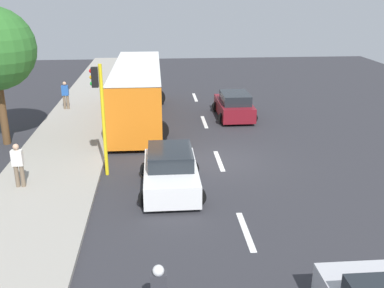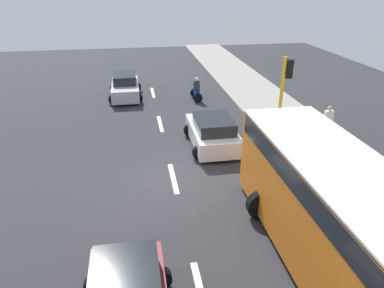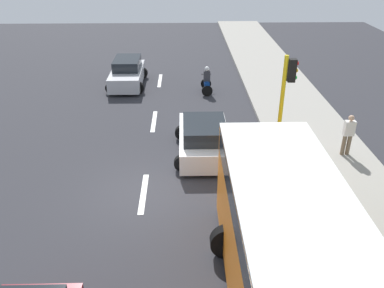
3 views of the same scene
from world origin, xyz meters
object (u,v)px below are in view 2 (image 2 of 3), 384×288
at_px(car_silver, 125,87).
at_px(pedestrian_near_signal, 328,121).
at_px(motorcycle, 196,90).
at_px(traffic_light_corner, 284,94).
at_px(city_bus, 362,238).
at_px(car_white, 213,132).

height_order(car_silver, pedestrian_near_signal, pedestrian_near_signal).
xyz_separation_m(motorcycle, traffic_light_corner, (2.11, -8.76, 2.29)).
height_order(motorcycle, pedestrian_near_signal, pedestrian_near_signal).
bearing_deg(city_bus, car_white, 99.01).
bearing_deg(traffic_light_corner, car_silver, 123.35).
xyz_separation_m(motorcycle, pedestrian_near_signal, (5.09, -7.55, 0.42)).
bearing_deg(traffic_light_corner, pedestrian_near_signal, 22.21).
xyz_separation_m(city_bus, pedestrian_near_signal, (4.13, 8.92, -0.79)).
height_order(car_silver, motorcycle, motorcycle).
relative_size(car_white, city_bus, 0.36).
height_order(car_white, car_silver, same).
relative_size(car_silver, pedestrian_near_signal, 2.41).
bearing_deg(traffic_light_corner, car_white, 148.63).
height_order(car_white, traffic_light_corner, traffic_light_corner).
xyz_separation_m(car_white, motorcycle, (0.52, 7.16, -0.07)).
bearing_deg(car_white, motorcycle, 85.86).
distance_m(car_white, city_bus, 9.49).
relative_size(car_silver, city_bus, 0.37).
bearing_deg(city_bus, traffic_light_corner, 81.48).
distance_m(motorcycle, traffic_light_corner, 9.30).
distance_m(motorcycle, pedestrian_near_signal, 9.11).
xyz_separation_m(pedestrian_near_signal, traffic_light_corner, (-2.98, -1.22, 1.87)).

